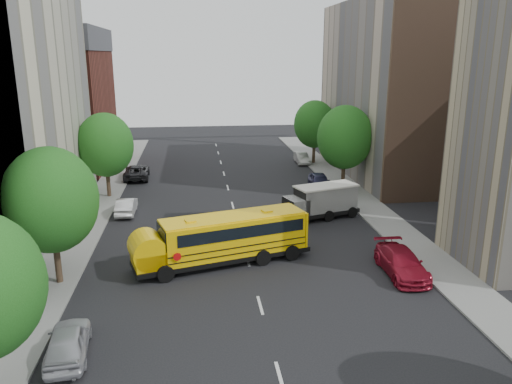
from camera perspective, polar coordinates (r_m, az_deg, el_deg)
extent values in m
plane|color=black|center=(33.83, -1.33, -6.44)|extent=(120.00, 120.00, 0.00)
cube|color=slate|center=(39.25, -19.10, -4.09)|extent=(3.00, 80.00, 0.12)
cube|color=slate|center=(41.05, 14.13, -2.84)|extent=(3.00, 80.00, 0.12)
cube|color=silver|center=(43.24, -2.69, -1.52)|extent=(0.15, 64.00, 0.01)
cube|color=maroon|center=(61.38, -21.39, 8.69)|extent=(10.00, 15.00, 13.00)
cube|color=#B9A590|center=(55.54, 15.52, 11.17)|extent=(10.00, 22.00, 18.00)
cube|color=brown|center=(45.60, 20.81, 9.92)|extent=(10.10, 0.30, 18.00)
cylinder|color=yellow|center=(67.10, 21.70, 18.60)|extent=(1.00, 1.00, 35.00)
cylinder|color=#38281C|center=(30.47, -21.74, -7.23)|extent=(0.36, 0.36, 2.88)
ellipsoid|color=#1C5316|center=(29.36, -22.42, -0.86)|extent=(5.12, 5.12, 5.89)
cylinder|color=#38281C|center=(47.26, -16.52, 1.08)|extent=(0.36, 0.36, 2.81)
ellipsoid|color=#1C5316|center=(46.57, -16.85, 5.17)|extent=(4.99, 4.99, 5.74)
cylinder|color=#38281C|center=(48.69, 9.93, 1.99)|extent=(0.36, 0.36, 2.95)
ellipsoid|color=#1C5316|center=(47.99, 10.13, 6.18)|extent=(5.25, 5.25, 6.04)
cylinder|color=#38281C|center=(60.02, 6.61, 4.55)|extent=(0.36, 0.36, 2.74)
ellipsoid|color=#1C5316|center=(59.49, 6.71, 7.71)|extent=(4.86, 4.86, 5.59)
cube|color=black|center=(31.38, -3.82, -7.21)|extent=(11.31, 5.44, 0.30)
cube|color=#FEC605|center=(31.13, -2.66, -4.85)|extent=(9.21, 4.80, 2.27)
cube|color=#FEC605|center=(30.10, -12.08, -7.33)|extent=(2.33, 2.67, 0.99)
cube|color=black|center=(29.86, -10.25, -4.98)|extent=(1.10, 2.32, 1.18)
cube|color=#FEC605|center=(30.75, -2.69, -2.83)|extent=(9.15, 4.61, 0.14)
cube|color=black|center=(31.03, -2.33, -3.95)|extent=(8.47, 4.64, 0.74)
cube|color=black|center=(31.41, -2.65, -6.20)|extent=(9.22, 4.86, 0.06)
cube|color=black|center=(31.27, -2.65, -5.53)|extent=(9.22, 4.86, 0.06)
cube|color=#FEC605|center=(32.86, 4.70, -3.77)|extent=(0.82, 2.41, 2.27)
cube|color=#FEC605|center=(29.95, -7.48, -3.26)|extent=(0.73, 0.73, 0.10)
cube|color=#FEC605|center=(31.54, 1.17, -2.16)|extent=(0.73, 0.73, 0.10)
cylinder|color=#FEC605|center=(29.92, -12.13, -6.46)|extent=(2.61, 2.75, 2.07)
cylinder|color=red|center=(29.03, -8.90, -7.31)|extent=(0.48, 0.17, 0.49)
cylinder|color=black|center=(29.37, -10.19, -9.19)|extent=(1.03, 0.55, 0.99)
cylinder|color=black|center=(31.58, -11.22, -7.43)|extent=(1.03, 0.55, 0.99)
cylinder|color=black|center=(31.07, 0.75, -7.51)|extent=(1.03, 0.55, 0.99)
cylinder|color=black|center=(33.18, -0.98, -5.98)|extent=(1.03, 0.55, 0.99)
cylinder|color=black|center=(31.86, 4.02, -6.95)|extent=(1.03, 0.55, 0.99)
cylinder|color=black|center=(33.92, 2.12, -5.50)|extent=(1.03, 0.55, 0.99)
cube|color=black|center=(40.06, 7.31, -2.26)|extent=(6.56, 3.86, 0.31)
cube|color=white|center=(40.01, 7.99, -0.67)|extent=(5.14, 3.32, 1.87)
cube|color=white|center=(38.70, 4.48, -1.60)|extent=(1.98, 2.32, 1.24)
cube|color=silver|center=(39.75, 8.05, 0.69)|extent=(5.37, 3.49, 0.12)
cylinder|color=black|center=(38.11, 5.21, -3.25)|extent=(0.91, 0.51, 0.87)
cylinder|color=black|center=(39.83, 3.73, -2.39)|extent=(0.91, 0.51, 0.87)
cylinder|color=black|center=(39.36, 8.36, -2.74)|extent=(0.91, 0.51, 0.87)
cylinder|color=black|center=(41.03, 6.79, -1.93)|extent=(0.91, 0.51, 0.87)
cylinder|color=black|center=(40.61, 11.06, -2.30)|extent=(0.91, 0.51, 0.87)
cylinder|color=black|center=(42.22, 9.43, -1.53)|extent=(0.91, 0.51, 0.87)
imported|color=#B1B1B8|center=(23.73, -20.71, -15.74)|extent=(2.13, 4.38, 1.44)
imported|color=silver|center=(42.05, -14.60, -1.57)|extent=(1.43, 4.07, 1.34)
imported|color=black|center=(53.75, -13.48, 2.26)|extent=(2.70, 5.47, 1.49)
imported|color=maroon|center=(30.96, 16.30, -7.76)|extent=(2.21, 5.18, 1.49)
imported|color=#333258|center=(48.65, 7.27, 1.22)|extent=(2.03, 4.55, 1.52)
imported|color=#A9A7A3|center=(60.04, 5.25, 3.89)|extent=(1.41, 3.94, 1.29)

